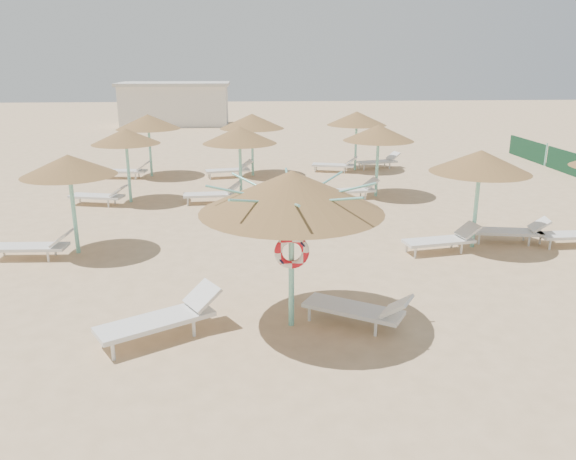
{
  "coord_description": "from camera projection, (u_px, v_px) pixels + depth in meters",
  "views": [
    {
      "loc": [
        -0.33,
        -9.99,
        4.99
      ],
      "look_at": [
        0.5,
        2.04,
        1.3
      ],
      "focal_mm": 35.0,
      "sensor_mm": 36.0,
      "label": 1
    }
  ],
  "objects": [
    {
      "name": "main_palapa",
      "position": [
        292.0,
        192.0,
        10.2
      ],
      "size": [
        3.42,
        3.42,
        3.06
      ],
      "color": "#7AD3C1",
      "rests_on": "ground"
    },
    {
      "name": "lounger_main_b",
      "position": [
        360.0,
        309.0,
        10.84
      ],
      "size": [
        2.1,
        1.62,
        0.76
      ],
      "rotation": [
        0.0,
        0.0,
        -0.55
      ],
      "color": "silver",
      "rests_on": "ground"
    },
    {
      "name": "ground",
      "position": [
        270.0,
        324.0,
        11.02
      ],
      "size": [
        120.0,
        120.0,
        0.0
      ],
      "primitive_type": "plane",
      "color": "#D5AF81",
      "rests_on": "ground"
    },
    {
      "name": "palapa_field",
      "position": [
        285.0,
        136.0,
        20.43
      ],
      "size": [
        18.91,
        13.99,
        2.71
      ],
      "color": "#7AD3C1",
      "rests_on": "ground"
    },
    {
      "name": "lounger_main_a",
      "position": [
        164.0,
        317.0,
        10.39
      ],
      "size": [
        2.34,
        1.78,
        0.84
      ],
      "rotation": [
        0.0,
        0.0,
        0.54
      ],
      "color": "silver",
      "rests_on": "ground"
    },
    {
      "name": "service_hut",
      "position": [
        175.0,
        104.0,
        43.53
      ],
      "size": [
        8.4,
        4.4,
        3.25
      ],
      "color": "silver",
      "rests_on": "ground"
    }
  ]
}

